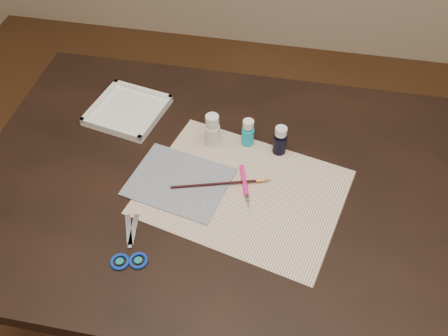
% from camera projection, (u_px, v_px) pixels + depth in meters
% --- Properties ---
extents(ground, '(3.50, 3.50, 0.02)m').
position_uv_depth(ground, '(224.00, 315.00, 1.84)').
color(ground, '#422614').
rests_on(ground, ground).
extents(table, '(1.30, 0.90, 0.75)m').
position_uv_depth(table, '(224.00, 259.00, 1.55)').
color(table, black).
rests_on(table, ground).
extents(paper, '(0.56, 0.47, 0.00)m').
position_uv_depth(paper, '(243.00, 192.00, 1.25)').
color(paper, white).
rests_on(paper, table).
extents(canvas, '(0.28, 0.24, 0.00)m').
position_uv_depth(canvas, '(179.00, 182.00, 1.27)').
color(canvas, '#12213C').
rests_on(canvas, paper).
extents(paint_bottle_white, '(0.04, 0.04, 0.10)m').
position_uv_depth(paint_bottle_white, '(212.00, 130.00, 1.33)').
color(paint_bottle_white, silver).
rests_on(paint_bottle_white, table).
extents(paint_bottle_cyan, '(0.04, 0.04, 0.08)m').
position_uv_depth(paint_bottle_cyan, '(248.00, 132.00, 1.33)').
color(paint_bottle_cyan, '#15ABD2').
rests_on(paint_bottle_cyan, table).
extents(paint_bottle_navy, '(0.04, 0.04, 0.09)m').
position_uv_depth(paint_bottle_navy, '(280.00, 140.00, 1.31)').
color(paint_bottle_navy, black).
rests_on(paint_bottle_navy, table).
extents(paintbrush, '(0.25, 0.08, 0.01)m').
position_uv_depth(paintbrush, '(222.00, 183.00, 1.26)').
color(paintbrush, black).
rests_on(paintbrush, canvas).
extents(craft_knife, '(0.05, 0.14, 0.01)m').
position_uv_depth(craft_knife, '(245.00, 188.00, 1.25)').
color(craft_knife, '#FD1894').
rests_on(craft_knife, paper).
extents(scissors, '(0.14, 0.19, 0.01)m').
position_uv_depth(scissors, '(128.00, 241.00, 1.14)').
color(scissors, silver).
rests_on(scissors, table).
extents(palette_tray, '(0.23, 0.23, 0.02)m').
position_uv_depth(palette_tray, '(128.00, 110.00, 1.44)').
color(palette_tray, white).
rests_on(palette_tray, table).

